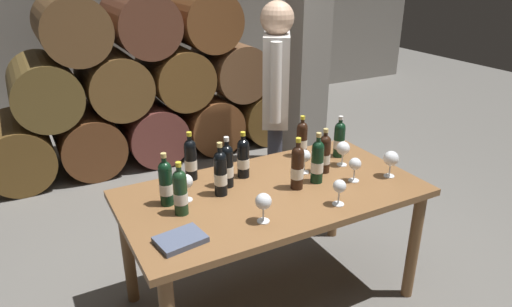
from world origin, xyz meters
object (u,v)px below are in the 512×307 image
(wine_bottle_7, at_px, (297,167))
(wine_glass_0, at_px, (304,157))
(wine_glass_3, at_px, (186,182))
(tasting_notebook, at_px, (180,239))
(wine_glass_6, at_px, (355,165))
(wine_glass_2, at_px, (391,159))
(wine_glass_1, at_px, (263,202))
(sommelier_presenting, at_px, (276,98))
(wine_bottle_4, at_px, (191,159))
(wine_bottle_2, at_px, (302,139))
(wine_bottle_1, at_px, (166,183))
(wine_bottle_3, at_px, (227,165))
(wine_bottle_0, at_px, (243,158))
(wine_bottle_10, at_px, (180,191))
(wine_glass_5, at_px, (343,149))
(wine_bottle_5, at_px, (324,153))
(wine_glass_4, at_px, (339,187))
(wine_bottle_9, at_px, (339,139))
(wine_bottle_6, at_px, (220,173))
(dining_table, at_px, (272,204))
(wine_bottle_8, at_px, (317,161))

(wine_bottle_7, height_order, wine_glass_0, wine_bottle_7)
(wine_glass_3, distance_m, tasting_notebook, 0.41)
(wine_glass_6, bearing_deg, wine_glass_0, 129.85)
(wine_glass_2, bearing_deg, wine_glass_1, -174.46)
(sommelier_presenting, bearing_deg, wine_bottle_4, -154.03)
(wine_bottle_2, distance_m, wine_glass_3, 0.91)
(wine_bottle_1, height_order, wine_bottle_3, wine_bottle_3)
(wine_bottle_0, relative_size, wine_bottle_7, 0.93)
(wine_bottle_7, xyz_separation_m, wine_glass_2, (0.57, -0.14, -0.02))
(wine_bottle_0, xyz_separation_m, wine_bottle_2, (0.48, 0.10, -0.00))
(wine_bottle_2, bearing_deg, wine_bottle_1, -168.40)
(wine_bottle_0, xyz_separation_m, sommelier_presenting, (0.53, 0.52, 0.16))
(wine_bottle_2, distance_m, wine_bottle_10, 1.01)
(wine_bottle_0, xyz_separation_m, wine_glass_6, (0.55, -0.36, -0.02))
(wine_glass_1, bearing_deg, wine_bottle_0, 73.96)
(wine_bottle_2, height_order, wine_glass_1, wine_bottle_2)
(wine_glass_5, relative_size, tasting_notebook, 0.72)
(wine_bottle_10, bearing_deg, wine_glass_3, 57.86)
(wine_bottle_4, distance_m, wine_bottle_5, 0.81)
(wine_glass_1, bearing_deg, wine_glass_4, -5.26)
(wine_bottle_9, height_order, wine_glass_2, wine_bottle_9)
(wine_bottle_0, height_order, wine_glass_3, wine_bottle_0)
(wine_bottle_6, bearing_deg, wine_glass_1, -79.60)
(wine_bottle_2, relative_size, wine_bottle_9, 1.00)
(wine_bottle_10, bearing_deg, dining_table, -0.52)
(tasting_notebook, bearing_deg, wine_glass_6, -2.28)
(wine_bottle_5, bearing_deg, wine_bottle_10, -176.59)
(wine_bottle_9, bearing_deg, tasting_notebook, -160.18)
(wine_glass_3, distance_m, sommelier_presenting, 1.14)
(wine_glass_4, xyz_separation_m, tasting_notebook, (-0.86, 0.07, -0.09))
(wine_bottle_9, bearing_deg, wine_bottle_5, -146.84)
(wine_bottle_9, xyz_separation_m, wine_glass_3, (-1.10, -0.09, -0.01))
(wine_bottle_5, distance_m, wine_glass_0, 0.12)
(wine_bottle_9, xyz_separation_m, tasting_notebook, (-1.27, -0.46, -0.11))
(wine_bottle_8, relative_size, wine_glass_6, 2.09)
(wine_glass_0, bearing_deg, wine_bottle_2, 59.95)
(wine_glass_1, bearing_deg, sommelier_presenting, 56.64)
(wine_bottle_7, distance_m, wine_bottle_8, 0.15)
(wine_glass_1, bearing_deg, wine_glass_2, 5.54)
(wine_bottle_10, relative_size, wine_glass_6, 1.97)
(wine_bottle_3, xyz_separation_m, sommelier_presenting, (0.66, 0.58, 0.15))
(wine_bottle_9, relative_size, wine_glass_2, 1.70)
(wine_bottle_1, height_order, tasting_notebook, wine_bottle_1)
(wine_bottle_4, relative_size, wine_bottle_9, 1.07)
(dining_table, height_order, tasting_notebook, tasting_notebook)
(wine_bottle_0, relative_size, wine_glass_1, 1.82)
(wine_bottle_4, xyz_separation_m, wine_glass_2, (1.06, -0.54, -0.01))
(wine_bottle_7, distance_m, wine_bottle_9, 0.55)
(wine_glass_1, xyz_separation_m, tasting_notebook, (-0.43, 0.02, -0.10))
(dining_table, xyz_separation_m, wine_bottle_7, (0.13, -0.04, 0.22))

